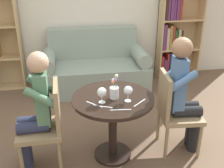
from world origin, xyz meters
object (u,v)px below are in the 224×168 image
(person_left, at_px, (35,111))
(bookshelf_right, at_px, (174,36))
(wine_glass_left, at_px, (102,93))
(chair_right, at_px, (174,109))
(person_right, at_px, (184,94))
(chair_left, at_px, (46,123))
(flower_vase, at_px, (114,90))
(couch, at_px, (95,69))
(wine_glass_right, at_px, (128,91))

(person_left, bearing_deg, bookshelf_right, 132.85)
(person_left, distance_m, wine_glass_left, 0.65)
(chair_right, height_order, person_right, person_right)
(chair_left, height_order, flower_vase, flower_vase)
(chair_left, bearing_deg, chair_right, 91.49)
(couch, height_order, person_right, person_right)
(bookshelf_right, xyz_separation_m, wine_glass_right, (-1.25, -2.10, 0.09))
(person_left, height_order, wine_glass_left, person_left)
(couch, relative_size, chair_left, 1.83)
(bookshelf_right, height_order, chair_right, bookshelf_right)
(chair_right, bearing_deg, bookshelf_right, -15.29)
(chair_right, xyz_separation_m, person_left, (-1.41, -0.06, 0.15))
(person_right, bearing_deg, bookshelf_right, -12.95)
(couch, relative_size, wine_glass_left, 10.72)
(bookshelf_right, xyz_separation_m, person_right, (-0.63, -2.00, -0.04))
(couch, xyz_separation_m, chair_right, (0.66, -1.72, 0.18))
(wine_glass_right, bearing_deg, bookshelf_right, 59.25)
(bookshelf_right, distance_m, person_left, 2.95)
(chair_right, xyz_separation_m, person_right, (0.09, -0.01, 0.18))
(chair_right, distance_m, wine_glass_right, 0.63)
(couch, distance_m, wine_glass_left, 1.90)
(person_right, relative_size, wine_glass_right, 8.19)
(couch, xyz_separation_m, person_left, (-0.75, -1.78, 0.33))
(couch, bearing_deg, person_right, -66.74)
(person_right, xyz_separation_m, wine_glass_left, (-0.86, -0.10, 0.13))
(chair_left, xyz_separation_m, flower_vase, (0.67, 0.02, 0.29))
(wine_glass_right, bearing_deg, chair_right, 12.60)
(bookshelf_right, relative_size, wine_glass_right, 9.73)
(chair_right, height_order, wine_glass_right, chair_right)
(wine_glass_right, bearing_deg, chair_left, 175.46)
(bookshelf_right, height_order, person_right, bookshelf_right)
(wine_glass_left, bearing_deg, couch, 86.30)
(chair_left, bearing_deg, couch, 158.73)
(chair_left, bearing_deg, bookshelf_right, 134.07)
(couch, distance_m, person_left, 1.96)
(person_right, xyz_separation_m, flower_vase, (-0.73, -0.03, 0.11))
(bookshelf_right, relative_size, wine_glass_left, 9.86)
(couch, xyz_separation_m, wine_glass_right, (0.13, -1.84, 0.50))
(chair_right, distance_m, person_left, 1.42)
(chair_right, distance_m, flower_vase, 0.71)
(wine_glass_right, relative_size, flower_vase, 0.61)
(couch, xyz_separation_m, wine_glass_left, (-0.12, -1.83, 0.50))
(bookshelf_right, height_order, chair_left, bookshelf_right)
(bookshelf_right, bearing_deg, person_left, -136.21)
(wine_glass_left, bearing_deg, chair_left, 174.58)
(couch, distance_m, flower_vase, 1.82)
(person_right, height_order, wine_glass_left, person_right)
(wine_glass_left, bearing_deg, flower_vase, 28.11)
(couch, relative_size, wine_glass_right, 10.58)
(bookshelf_right, height_order, person_left, bookshelf_right)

